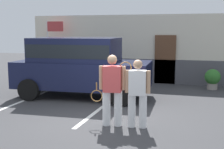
{
  "coord_description": "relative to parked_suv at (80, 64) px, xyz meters",
  "views": [
    {
      "loc": [
        2.38,
        -7.05,
        2.3
      ],
      "look_at": [
        -0.03,
        1.2,
        1.05
      ],
      "focal_mm": 48.69,
      "sensor_mm": 36.0,
      "label": 1
    }
  ],
  "objects": [
    {
      "name": "parking_stripe_1",
      "position": [
        1.2,
        -1.15,
        -1.14
      ],
      "size": [
        0.12,
        4.4,
        0.01
      ],
      "primitive_type": "cube",
      "color": "silver",
      "rests_on": "ground_plane"
    },
    {
      "name": "flag_pole",
      "position": [
        -2.64,
        3.06,
        0.78
      ],
      "size": [
        0.8,
        0.11,
        2.76
      ],
      "color": "silver",
      "rests_on": "ground_plane"
    },
    {
      "name": "parking_stripe_0",
      "position": [
        -1.56,
        -1.15,
        -1.14
      ],
      "size": [
        0.12,
        4.4,
        0.01
      ],
      "primitive_type": "cube",
      "color": "silver",
      "rests_on": "ground_plane"
    },
    {
      "name": "parked_suv",
      "position": [
        0.0,
        0.0,
        0.0
      ],
      "size": [
        4.68,
        2.33,
        2.05
      ],
      "rotation": [
        0.0,
        0.0,
        0.05
      ],
      "color": "#141938",
      "rests_on": "ground_plane"
    },
    {
      "name": "potted_plant_by_porch",
      "position": [
        4.48,
        2.68,
        -0.7
      ],
      "size": [
        0.61,
        0.61,
        0.8
      ],
      "color": "gray",
      "rests_on": "ground_plane"
    },
    {
      "name": "house_frontage",
      "position": [
        1.62,
        3.7,
        0.26
      ],
      "size": [
        10.77,
        0.4,
        2.99
      ],
      "color": "beige",
      "rests_on": "ground_plane"
    },
    {
      "name": "tennis_player_man",
      "position": [
        1.98,
        -2.81,
        -0.25
      ],
      "size": [
        0.9,
        0.33,
        1.73
      ],
      "rotation": [
        0.0,
        0.0,
        3.29
      ],
      "color": "white",
      "rests_on": "ground_plane"
    },
    {
      "name": "tennis_player_woman",
      "position": [
        2.6,
        -2.78,
        -0.29
      ],
      "size": [
        0.75,
        0.28,
        1.63
      ],
      "rotation": [
        0.0,
        0.0,
        3.21
      ],
      "color": "white",
      "rests_on": "ground_plane"
    },
    {
      "name": "ground_plane",
      "position": [
        1.61,
        -2.65,
        -1.15
      ],
      "size": [
        40.0,
        40.0,
        0.0
      ],
      "primitive_type": "plane",
      "color": "#38383A"
    }
  ]
}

